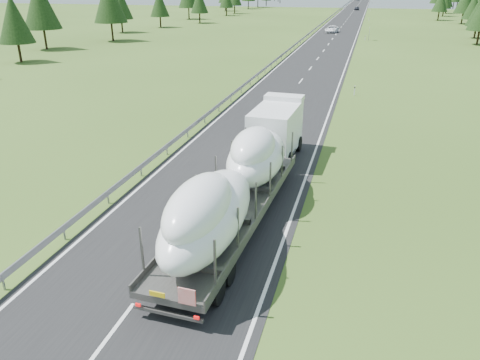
% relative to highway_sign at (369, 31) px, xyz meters
% --- Properties ---
extents(ground, '(400.00, 400.00, 0.00)m').
position_rel_highway_sign_xyz_m(ground, '(-7.20, -80.00, -1.81)').
color(ground, '#36521B').
rests_on(ground, ground).
extents(road_surface, '(10.00, 400.00, 0.02)m').
position_rel_highway_sign_xyz_m(road_surface, '(-7.20, 20.00, -1.80)').
color(road_surface, black).
rests_on(road_surface, ground).
extents(guardrail, '(0.10, 400.00, 0.76)m').
position_rel_highway_sign_xyz_m(guardrail, '(-12.50, 19.94, -1.21)').
color(guardrail, slate).
rests_on(guardrail, ground).
extents(marker_posts, '(0.13, 350.08, 1.00)m').
position_rel_highway_sign_xyz_m(marker_posts, '(-0.70, 75.00, -1.27)').
color(marker_posts, silver).
rests_on(marker_posts, ground).
extents(highway_sign, '(0.08, 0.90, 2.60)m').
position_rel_highway_sign_xyz_m(highway_sign, '(0.00, 0.00, 0.00)').
color(highway_sign, slate).
rests_on(highway_sign, ground).
extents(boat_truck, '(3.60, 20.69, 4.25)m').
position_rel_highway_sign_xyz_m(boat_truck, '(-5.13, -78.91, 0.52)').
color(boat_truck, white).
rests_on(boat_truck, ground).
extents(distant_van, '(2.99, 5.61, 1.50)m').
position_rel_highway_sign_xyz_m(distant_van, '(-8.47, 13.94, -1.06)').
color(distant_van, white).
rests_on(distant_van, ground).
extents(distant_car_dark, '(1.94, 4.11, 1.36)m').
position_rel_highway_sign_xyz_m(distant_car_dark, '(-6.21, 104.23, -1.13)').
color(distant_car_dark, black).
rests_on(distant_car_dark, ground).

